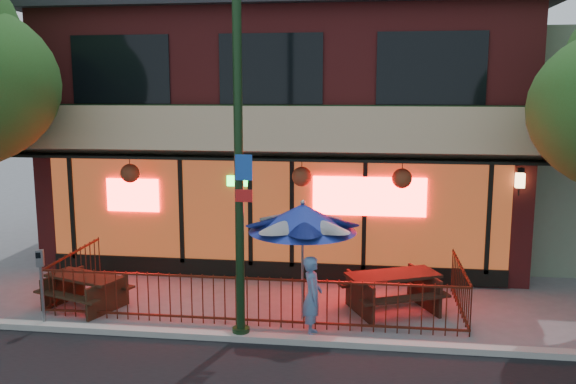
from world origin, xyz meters
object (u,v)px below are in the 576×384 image
patio_umbrella (303,218)px  pedestrian (312,296)px  street_light (239,169)px  picnic_table_left (85,286)px  parking_meter_near (41,275)px  picnic_table_right (393,286)px

patio_umbrella → pedestrian: 1.55m
street_light → picnic_table_left: bearing=162.4°
street_light → patio_umbrella: size_ratio=2.89×
street_light → parking_meter_near: size_ratio=4.54×
picnic_table_right → patio_umbrella: size_ratio=0.95×
picnic_table_left → patio_umbrella: 4.87m
picnic_table_left → picnic_table_right: (6.39, 0.65, 0.07)m
street_light → pedestrian: (1.29, 0.31, -2.39)m
picnic_table_right → parking_meter_near: 6.94m
pedestrian → parking_meter_near: size_ratio=0.98×
pedestrian → picnic_table_right: bearing=-54.2°
street_light → picnic_table_right: 4.24m
picnic_table_right → patio_umbrella: bearing=-159.4°
picnic_table_left → parking_meter_near: bearing=-104.4°
patio_umbrella → picnic_table_right: bearing=20.6°
street_light → parking_meter_near: 4.41m
picnic_table_left → patio_umbrella: size_ratio=0.81×
pedestrian → parking_meter_near: parking_meter_near is taller
picnic_table_left → pedestrian: size_ratio=1.29×
patio_umbrella → pedestrian: size_ratio=1.59×
pedestrian → parking_meter_near: bearing=85.5°
street_light → pedestrian: 2.73m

